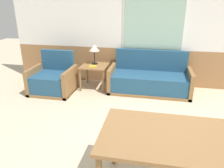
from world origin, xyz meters
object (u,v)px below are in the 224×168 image
armchair (53,81)px  dining_table (191,144)px  couch (149,80)px  table_lamp (94,49)px  side_table (95,69)px

armchair → dining_table: 3.55m
couch → armchair: 2.16m
couch → dining_table: (0.48, -2.82, 0.41)m
couch → armchair: couch is taller
couch → table_lamp: bearing=176.3°
side_table → dining_table: 3.31m
armchair → side_table: bearing=26.0°
side_table → armchair: bearing=-153.7°
couch → armchair: size_ratio=1.95×
couch → side_table: bearing=-179.0°
armchair → dining_table: (2.60, -2.38, 0.41)m
table_lamp → couch: bearing=-3.7°
couch → table_lamp: table_lamp is taller
side_table → dining_table: dining_table is taller
armchair → dining_table: armchair is taller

